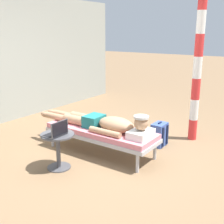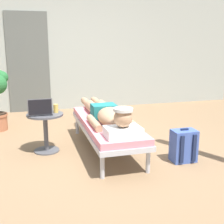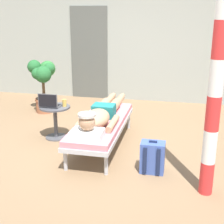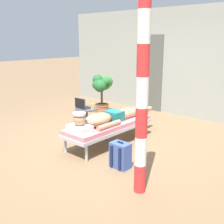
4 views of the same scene
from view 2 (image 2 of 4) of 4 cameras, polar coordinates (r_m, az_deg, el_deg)
The scene contains 9 objects.
ground_plane at distance 4.08m, azimuth -2.66°, elevation -7.56°, with size 40.00×40.00×0.00m, color #846647.
house_wall_back at distance 6.62m, azimuth -7.39°, elevation 12.37°, with size 7.60×0.20×2.70m, color #999E93.
house_door_panel at distance 6.45m, azimuth -15.68°, elevation 9.03°, with size 0.84×0.03×2.04m, color #545651.
lounge_chair at distance 4.04m, azimuth -1.09°, elevation -2.60°, with size 0.63×1.88×0.42m.
person_reclining at distance 3.94m, azimuth -0.87°, elevation -0.42°, with size 0.53×2.17×0.33m.
side_table at distance 4.08m, azimuth -12.59°, elevation -2.62°, with size 0.48×0.48×0.52m.
laptop at distance 3.97m, azimuth -13.57°, elevation 0.26°, with size 0.31×0.24×0.23m.
drink_glass at distance 4.07m, azimuth -10.68°, elevation 0.69°, with size 0.06×0.06×0.11m, color gold.
backpack at distance 3.82m, azimuth 13.48°, elevation -6.32°, with size 0.30×0.26×0.42m.
Camera 2 is at (-0.85, -3.71, 1.46)m, focal length 47.86 mm.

